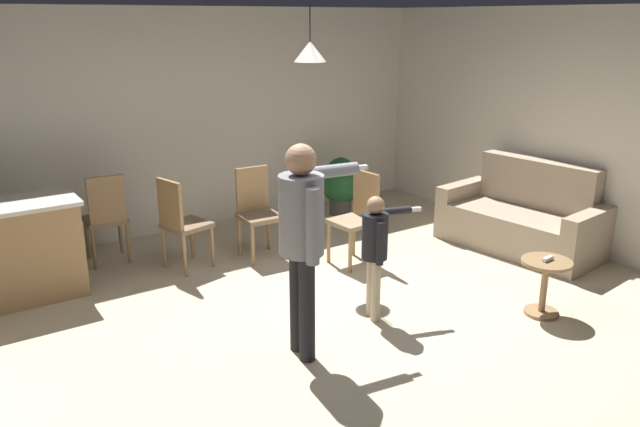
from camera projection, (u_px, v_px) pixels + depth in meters
name	position (u px, v px, depth m)	size (l,w,h in m)	color
ground	(353.00, 316.00, 5.62)	(7.68, 7.68, 0.00)	beige
wall_back	(201.00, 120.00, 7.75)	(6.40, 0.10, 2.70)	silver
wall_right	(586.00, 133.00, 6.91)	(0.10, 6.40, 2.70)	silver
couch_floral	(522.00, 220.00, 7.20)	(1.06, 1.89, 1.00)	tan
kitchen_counter	(11.00, 252.00, 5.81)	(1.26, 0.66, 0.95)	#99754C
side_table_by_couch	(545.00, 281.00, 5.56)	(0.44, 0.44, 0.52)	#99754C
person_adult	(303.00, 229.00, 4.67)	(0.86, 0.49, 1.71)	black
person_child	(376.00, 244.00, 5.38)	(0.61, 0.31, 1.13)	tan
dining_chair_by_counter	(181.00, 221.00, 6.50)	(0.51, 0.51, 1.00)	#99754C
dining_chair_near_wall	(358.00, 215.00, 6.70)	(0.45, 0.45, 1.00)	#99754C
dining_chair_centre_back	(257.00, 209.00, 6.89)	(0.44, 0.44, 1.00)	#99754C
dining_chair_spare	(106.00, 215.00, 6.67)	(0.45, 0.45, 1.00)	#99754C
potted_plant_corner	(341.00, 183.00, 8.40)	(0.51, 0.51, 0.78)	#4C4742
spare_remote_on_table	(548.00, 259.00, 5.49)	(0.04, 0.13, 0.04)	white
ceiling_light_pendant	(310.00, 51.00, 6.14)	(0.32, 0.32, 0.55)	silver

